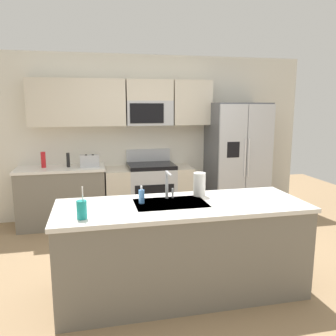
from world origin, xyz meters
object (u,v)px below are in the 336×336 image
Objects in this scene: sink_faucet at (168,182)px; soap_dispenser at (142,196)px; refrigerator at (237,160)px; paper_towel_roll at (199,184)px; drink_cup_teal at (82,210)px; toaster at (90,161)px; bottle_red at (43,160)px; range_oven at (149,192)px; pepper_mill at (68,160)px.

sink_faucet reaches higher than soap_dispenser.
refrigerator is 2.80m from soap_dispenser.
sink_faucet is 0.35m from paper_towel_roll.
drink_cup_teal reaches higher than soap_dispenser.
toaster is 1.17× the size of paper_towel_roll.
paper_towel_roll is (1.16, 0.49, 0.04)m from drink_cup_teal.
soap_dispenser is at bearing -62.21° from bottle_red.
paper_towel_roll is (0.62, 0.15, 0.05)m from soap_dispenser.
pepper_mill reaches higher than range_oven.
range_oven is 2.16m from sink_faucet.
toaster is 0.32m from pepper_mill.
soap_dispenser is at bearing -69.75° from pepper_mill.
toaster is at bearing -9.05° from pepper_mill.
range_oven is 2.26m from soap_dispenser.
toaster is 1.31× the size of pepper_mill.
range_oven is 5.67× the size of paper_towel_roll.
bottle_red is 2.53m from sink_faucet.
toaster reaches higher than soap_dispenser.
drink_cup_teal reaches higher than paper_towel_roll.
pepper_mill is at bearing 110.25° from soap_dispenser.
paper_towel_roll is (0.19, -2.01, 0.58)m from range_oven.
refrigerator reaches higher than paper_towel_roll.
range_oven is 1.68m from bottle_red.
toaster is 1.02× the size of drink_cup_teal.
refrigerator reaches higher than toaster.
paper_towel_roll is at bearing -54.84° from pepper_mill.
bottle_red is at bearing 103.52° from drink_cup_teal.
bottle_red reaches higher than toaster.
soap_dispenser is (-0.28, -0.09, -0.10)m from sink_faucet.
paper_towel_roll is (1.77, -2.03, 0.00)m from bottle_red.
drink_cup_teal reaches higher than range_oven.
sink_faucet reaches higher than pepper_mill.
range_oven is 2.73m from drink_cup_teal.
sink_faucet reaches higher than drink_cup_teal.
sink_faucet reaches higher than paper_towel_roll.
sink_faucet is (-1.60, -1.99, 0.14)m from refrigerator.
paper_towel_roll is (-1.26, -1.94, 0.09)m from refrigerator.
range_oven is at bearing 0.12° from pepper_mill.
sink_faucet is (1.43, -2.09, 0.05)m from bottle_red.
bottle_red is 2.59m from drink_cup_teal.
range_oven is at bearing -0.97° from bottle_red.
sink_faucet is at bearing -62.51° from pepper_mill.
pepper_mill is 0.89× the size of paper_towel_roll.
pepper_mill is at bearing 95.76° from drink_cup_teal.
pepper_mill is at bearing 170.95° from toaster.
pepper_mill is 2.32m from sink_faucet.
drink_cup_teal reaches higher than pepper_mill.
pepper_mill is at bearing -4.71° from bottle_red.
refrigerator is 8.68× the size of pepper_mill.
paper_towel_roll is at bearing 22.80° from drink_cup_teal.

